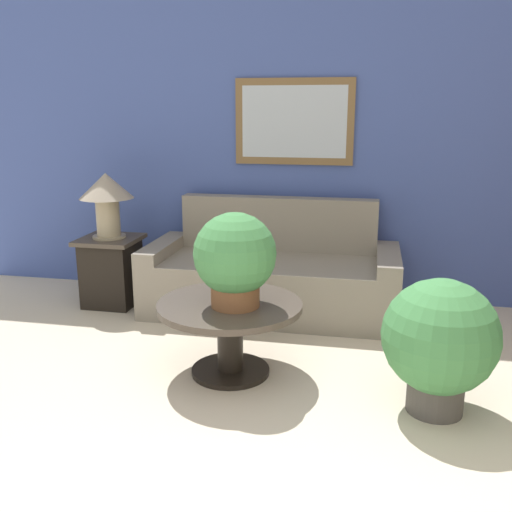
% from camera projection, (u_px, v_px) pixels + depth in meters
% --- Properties ---
extents(wall_back, '(6.81, 0.09, 2.60)m').
position_uv_depth(wall_back, '(341.00, 148.00, 4.80)').
color(wall_back, '#42569E').
rests_on(wall_back, ground_plane).
extents(couch_main, '(2.03, 0.87, 0.90)m').
position_uv_depth(couch_main, '(272.00, 276.00, 4.69)').
color(couch_main, gray).
rests_on(couch_main, ground_plane).
extents(coffee_table, '(0.90, 0.90, 0.47)m').
position_uv_depth(coffee_table, '(230.00, 322.00, 3.55)').
color(coffee_table, black).
rests_on(coffee_table, ground_plane).
extents(side_table, '(0.48, 0.48, 0.58)m').
position_uv_depth(side_table, '(112.00, 270.00, 4.84)').
color(side_table, black).
rests_on(side_table, ground_plane).
extents(table_lamp, '(0.44, 0.44, 0.54)m').
position_uv_depth(table_lamp, '(106.00, 194.00, 4.68)').
color(table_lamp, tan).
rests_on(table_lamp, side_table).
extents(potted_plant_on_table, '(0.50, 0.50, 0.57)m').
position_uv_depth(potted_plant_on_table, '(235.00, 258.00, 3.38)').
color(potted_plant_on_table, brown).
rests_on(potted_plant_on_table, coffee_table).
extents(potted_plant_floor, '(0.63, 0.63, 0.76)m').
position_uv_depth(potted_plant_floor, '(440.00, 341.00, 3.08)').
color(potted_plant_floor, '#4C4742').
rests_on(potted_plant_floor, ground_plane).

